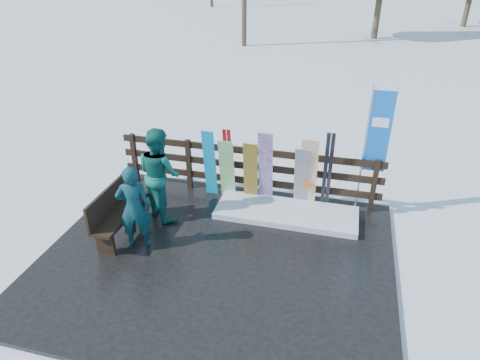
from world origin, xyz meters
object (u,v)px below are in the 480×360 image
(snowboard_2, at_px, (251,172))
(snowboard_0, at_px, (210,164))
(snowboard_5, at_px, (308,174))
(rental_flag, at_px, (375,137))
(bench, at_px, (116,210))
(person_front, at_px, (134,208))
(snowboard_4, at_px, (301,178))
(snowboard_3, at_px, (265,168))
(snowboard_1, at_px, (227,169))
(person_back, at_px, (160,174))

(snowboard_2, bearing_deg, snowboard_0, 180.00)
(snowboard_5, xyz_separation_m, rental_flag, (1.17, 0.27, 0.81))
(rental_flag, bearing_deg, bench, -155.36)
(snowboard_5, bearing_deg, snowboard_2, 180.00)
(snowboard_0, bearing_deg, rental_flag, 4.79)
(snowboard_2, bearing_deg, person_front, -128.26)
(rental_flag, bearing_deg, snowboard_4, -168.27)
(snowboard_0, xyz_separation_m, snowboard_3, (1.19, -0.00, 0.05))
(snowboard_4, distance_m, snowboard_5, 0.17)
(snowboard_1, distance_m, snowboard_5, 1.69)
(bench, relative_size, snowboard_3, 0.91)
(bench, xyz_separation_m, snowboard_1, (1.60, 1.77, 0.17))
(snowboard_5, distance_m, rental_flag, 1.45)
(bench, height_order, snowboard_4, snowboard_4)
(bench, bearing_deg, snowboard_1, 47.87)
(snowboard_3, distance_m, person_front, 2.77)
(snowboard_4, height_order, person_front, person_front)
(snowboard_4, distance_m, rental_flag, 1.61)
(snowboard_3, xyz_separation_m, snowboard_4, (0.74, 0.00, -0.13))
(person_front, bearing_deg, snowboard_1, -139.59)
(bench, distance_m, snowboard_1, 2.40)
(snowboard_3, distance_m, snowboard_5, 0.87)
(snowboard_0, bearing_deg, person_front, -109.45)
(snowboard_2, height_order, snowboard_4, snowboard_4)
(bench, height_order, snowboard_2, snowboard_2)
(snowboard_1, xyz_separation_m, person_back, (-1.07, -0.95, 0.24))
(snowboard_3, height_order, snowboard_4, snowboard_3)
(snowboard_0, relative_size, person_front, 0.97)
(snowboard_1, height_order, rental_flag, rental_flag)
(snowboard_1, relative_size, snowboard_5, 0.86)
(rental_flag, xyz_separation_m, person_front, (-3.94, -2.29, -0.81))
(bench, distance_m, person_front, 0.64)
(snowboard_1, bearing_deg, person_back, -138.51)
(bench, relative_size, rental_flag, 0.58)
(snowboard_2, height_order, person_front, person_front)
(snowboard_2, xyz_separation_m, snowboard_3, (0.31, -0.00, 0.14))
(snowboard_0, relative_size, snowboard_1, 1.12)
(snowboard_2, distance_m, snowboard_5, 1.18)
(bench, xyz_separation_m, person_front, (0.52, -0.25, 0.28))
(bench, distance_m, snowboard_2, 2.76)
(snowboard_2, relative_size, snowboard_5, 0.84)
(rental_flag, bearing_deg, person_front, -149.81)
(person_front, bearing_deg, person_back, -112.05)
(snowboard_5, bearing_deg, snowboard_1, 180.00)
(bench, relative_size, snowboard_2, 1.11)
(snowboard_2, bearing_deg, person_back, -148.99)
(snowboard_2, distance_m, snowboard_4, 1.04)
(snowboard_3, xyz_separation_m, person_back, (-1.89, -0.95, 0.11))
(snowboard_3, bearing_deg, person_front, -133.27)
(snowboard_1, relative_size, snowboard_2, 1.02)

